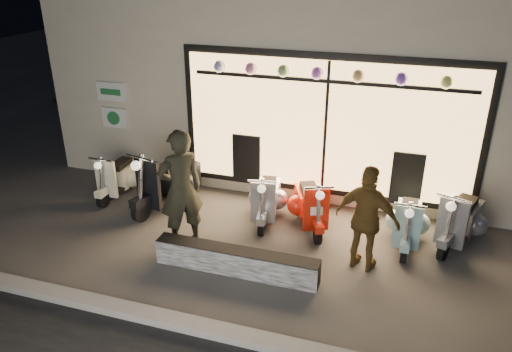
% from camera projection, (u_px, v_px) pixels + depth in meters
% --- Properties ---
extents(ground, '(40.00, 40.00, 0.00)m').
position_uv_depth(ground, '(250.00, 250.00, 8.13)').
color(ground, '#383533').
rests_on(ground, ground).
extents(kerb, '(40.00, 0.25, 0.12)m').
position_uv_depth(kerb, '(200.00, 327.00, 6.37)').
color(kerb, slate).
rests_on(kerb, ground).
extents(shop_building, '(10.20, 6.23, 4.20)m').
position_uv_depth(shop_building, '(317.00, 61.00, 11.58)').
color(shop_building, beige).
rests_on(shop_building, ground).
extents(graffiti_barrier, '(2.52, 0.28, 0.40)m').
position_uv_depth(graffiti_barrier, '(236.00, 261.00, 7.48)').
color(graffiti_barrier, black).
rests_on(graffiti_barrier, ground).
extents(scooter_silver, '(0.55, 1.34, 0.95)m').
position_uv_depth(scooter_silver, '(267.00, 197.00, 9.02)').
color(scooter_silver, black).
rests_on(scooter_silver, ground).
extents(scooter_red, '(0.79, 1.32, 0.97)m').
position_uv_depth(scooter_red, '(310.00, 203.00, 8.79)').
color(scooter_red, black).
rests_on(scooter_red, ground).
extents(scooter_black, '(0.80, 1.65, 1.17)m').
position_uv_depth(scooter_black, '(172.00, 180.00, 9.46)').
color(scooter_black, black).
rests_on(scooter_black, ground).
extents(scooter_cream, '(0.42, 1.29, 0.93)m').
position_uv_depth(scooter_cream, '(121.00, 175.00, 9.92)').
color(scooter_cream, black).
rests_on(scooter_cream, ground).
extents(scooter_blue, '(0.42, 1.30, 0.94)m').
position_uv_depth(scooter_blue, '(408.00, 221.00, 8.25)').
color(scooter_blue, black).
rests_on(scooter_blue, ground).
extents(scooter_grey, '(0.79, 1.42, 1.02)m').
position_uv_depth(scooter_grey, '(461.00, 218.00, 8.24)').
color(scooter_grey, black).
rests_on(scooter_grey, ground).
extents(man, '(0.85, 0.85, 1.99)m').
position_uv_depth(man, '(181.00, 189.00, 7.92)').
color(man, black).
rests_on(man, ground).
extents(woman, '(1.06, 0.65, 1.68)m').
position_uv_depth(woman, '(367.00, 219.00, 7.34)').
color(woman, brown).
rests_on(woman, ground).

